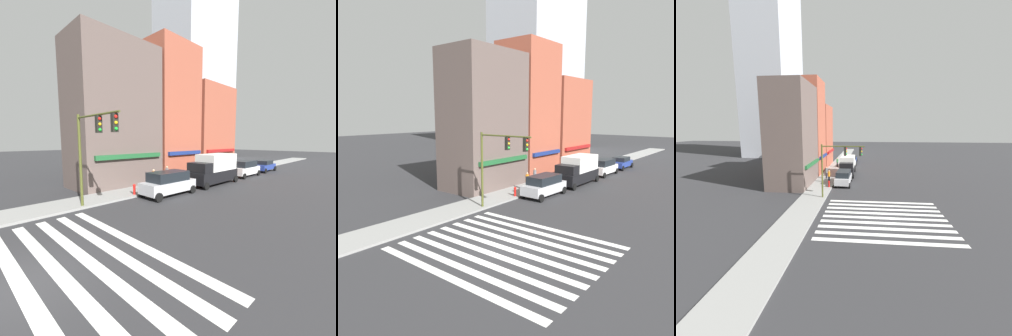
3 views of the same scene
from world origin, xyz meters
The scene contains 14 objects.
ground_plane centered at (0.00, 0.00, 0.00)m, with size 200.00×200.00×0.00m, color #2D2D30.
sidewalk_left centered at (0.00, 7.50, 0.07)m, with size 120.00×3.00×0.15m.
crosswalk_stripes centered at (0.00, 0.00, 0.00)m, with size 8.91×10.80×0.01m.
storefront_row centered at (18.08, 11.50, 6.80)m, with size 23.65×5.30×15.38m.
tower_distant centered at (44.91, 27.79, 22.75)m, with size 18.86×11.59×45.51m.
traffic_signal centered at (4.94, 4.69, 4.38)m, with size 0.32×4.68×6.04m.
suv_silver centered at (11.32, 4.70, 1.03)m, with size 4.74×2.12×1.94m.
box_truck_black centered at (17.83, 4.70, 1.59)m, with size 6.21×2.42×3.04m.
suv_white centered at (24.75, 4.70, 1.03)m, with size 4.72×2.12×1.94m.
sedan_blue centered at (30.85, 4.70, 0.84)m, with size 4.43×2.02×1.59m.
pedestrian_grey_coat centered at (14.10, 7.60, 1.07)m, with size 0.32×0.32×1.77m.
pedestrian_orange_vest centered at (11.62, 6.80, 1.07)m, with size 0.32×0.32×1.77m.
pedestrian_green_top centered at (24.28, 7.27, 1.07)m, with size 0.32×0.32×1.77m.
fire_hydrant centered at (9.20, 6.40, 0.61)m, with size 0.24×0.24×0.84m.
Camera 3 is at (-18.79, 1.61, 7.90)m, focal length 24.00 mm.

